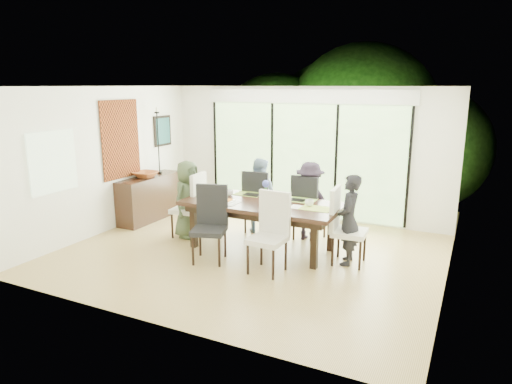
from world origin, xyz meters
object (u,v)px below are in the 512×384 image
at_px(table_top, 262,204).
at_px(chair_right_end, 350,226).
at_px(chair_near_left, 209,225).
at_px(chair_near_right, 267,234).
at_px(person_far_left, 259,195).
at_px(sideboard, 150,198).
at_px(bowl, 146,174).
at_px(cup_c, 309,203).
at_px(chair_far_right, 310,207).
at_px(chair_left_end, 187,205).
at_px(person_left_end, 188,199).
at_px(cup_b, 267,201).
at_px(laptop, 215,197).
at_px(vase, 266,198).
at_px(person_right_end, 349,220).
at_px(cup_a, 229,193).
at_px(chair_far_left, 259,200).
at_px(person_far_right, 310,201).

distance_m(table_top, chair_right_end, 1.51).
distance_m(chair_near_left, chair_near_right, 1.00).
relative_size(person_far_left, sideboard, 0.88).
relative_size(sideboard, bowl, 3.36).
xyz_separation_m(table_top, sideboard, (-2.83, 0.60, -0.34)).
bearing_deg(cup_c, chair_near_left, -143.27).
height_order(chair_far_right, chair_near_left, same).
height_order(chair_left_end, person_left_end, person_left_end).
relative_size(chair_near_left, cup_b, 11.00).
relative_size(chair_near_right, laptop, 3.33).
xyz_separation_m(vase, sideboard, (-2.88, 0.55, -0.44)).
relative_size(person_left_end, sideboard, 0.88).
bearing_deg(sideboard, cup_b, -13.12).
height_order(chair_near_right, person_right_end, person_right_end).
distance_m(chair_near_left, sideboard, 2.76).
distance_m(person_left_end, cup_a, 0.81).
xyz_separation_m(cup_a, cup_c, (1.50, -0.05, 0.00)).
relative_size(chair_near_left, person_left_end, 0.85).
relative_size(chair_right_end, person_far_left, 0.85).
relative_size(table_top, chair_right_end, 2.18).
xyz_separation_m(chair_near_left, chair_near_right, (1.00, 0.00, 0.00)).
xyz_separation_m(chair_right_end, chair_far_left, (-1.95, 0.85, 0.00)).
bearing_deg(chair_left_end, cup_c, 87.37).
distance_m(table_top, chair_near_right, 1.02).
bearing_deg(vase, chair_near_left, -120.87).
height_order(person_far_left, person_far_right, same).
relative_size(laptop, cup_b, 3.30).
height_order(person_right_end, cup_b, person_right_end).
bearing_deg(person_far_right, sideboard, 3.25).
height_order(person_right_end, person_far_right, same).
height_order(table_top, cup_c, cup_c).
relative_size(chair_near_left, chair_near_right, 1.00).
bearing_deg(cup_c, person_left_end, -177.49).
bearing_deg(cup_c, bowl, 173.79).
relative_size(chair_far_left, laptop, 3.33).
bearing_deg(cup_b, chair_right_end, 4.24).
bearing_deg(vase, cup_b, -56.31).
bearing_deg(chair_right_end, chair_near_left, 109.80).
distance_m(person_right_end, person_far_left, 2.10).
xyz_separation_m(chair_far_left, cup_a, (-0.25, -0.70, 0.27)).
height_order(chair_right_end, sideboard, chair_right_end).
bearing_deg(chair_near_right, laptop, 153.38).
bearing_deg(person_right_end, sideboard, -107.04).
height_order(chair_far_left, cup_a, chair_far_left).
bearing_deg(chair_far_left, person_right_end, 150.74).
bearing_deg(sideboard, chair_far_right, 4.31).
bearing_deg(chair_right_end, person_right_end, 86.30).
height_order(person_left_end, laptop, person_left_end).
bearing_deg(chair_near_left, chair_far_right, 41.16).
bearing_deg(person_right_end, cup_b, -94.89).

